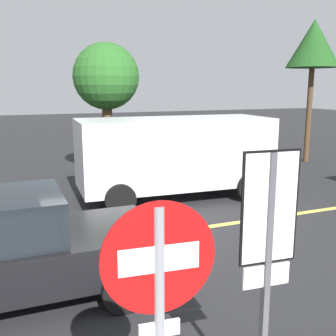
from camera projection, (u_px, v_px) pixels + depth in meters
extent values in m
plane|color=#262628|center=(112.00, 241.00, 7.97)|extent=(80.00, 80.00, 0.00)
cube|color=#E0D14C|center=(240.00, 222.00, 9.09)|extent=(28.00, 0.16, 0.01)
cylinder|color=red|center=(159.00, 258.00, 2.53)|extent=(0.76, 0.09, 0.76)
cube|color=white|center=(159.00, 258.00, 2.53)|extent=(0.53, 0.08, 0.18)
cube|color=white|center=(159.00, 329.00, 2.63)|extent=(0.28, 0.05, 0.11)
cube|color=#4C4C51|center=(265.00, 292.00, 3.51)|extent=(0.06, 0.06, 2.50)
cube|color=white|center=(270.00, 208.00, 3.36)|extent=(0.50, 0.06, 0.95)
cube|color=black|center=(270.00, 208.00, 3.36)|extent=(0.54, 0.06, 0.99)
cube|color=white|center=(266.00, 276.00, 3.48)|extent=(0.45, 0.05, 0.20)
cube|color=white|center=(175.00, 152.00, 10.90)|extent=(5.30, 2.29, 1.82)
cube|color=black|center=(243.00, 134.00, 11.49)|extent=(0.26, 1.85, 0.80)
cylinder|color=black|center=(216.00, 173.00, 12.58)|extent=(0.77, 0.30, 0.76)
cylinder|color=black|center=(249.00, 187.00, 10.73)|extent=(0.77, 0.30, 0.76)
cylinder|color=black|center=(105.00, 181.00, 11.44)|extent=(0.77, 0.30, 0.76)
cylinder|color=black|center=(120.00, 199.00, 9.59)|extent=(0.77, 0.30, 0.76)
cube|color=black|center=(3.00, 260.00, 5.61)|extent=(4.45, 1.80, 0.63)
cylinder|color=black|center=(97.00, 243.00, 7.03)|extent=(0.64, 0.22, 0.64)
cylinder|color=black|center=(124.00, 289.00, 5.43)|extent=(0.64, 0.22, 0.64)
cylinder|color=#513823|center=(108.00, 137.00, 13.40)|extent=(0.33, 0.33, 2.78)
sphere|color=#286023|center=(106.00, 76.00, 13.01)|extent=(2.16, 2.16, 2.16)
cylinder|color=#513823|center=(309.00, 115.00, 16.25)|extent=(0.21, 0.21, 3.79)
cone|color=#1E4C1C|center=(314.00, 43.00, 15.69)|extent=(2.08, 2.08, 1.85)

